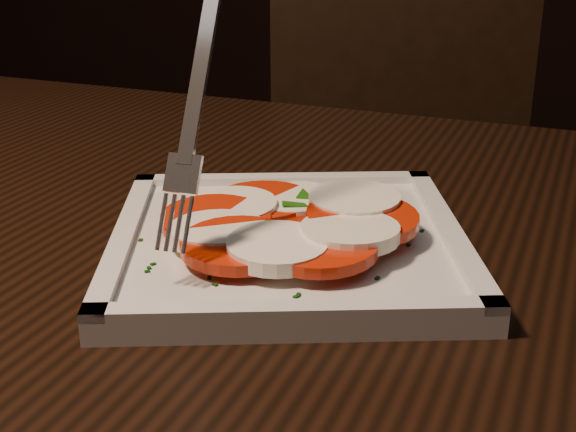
% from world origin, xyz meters
% --- Properties ---
extents(table, '(1.29, 0.94, 0.75)m').
position_xyz_m(table, '(-0.24, 0.08, 0.65)').
color(table, black).
rests_on(table, ground).
extents(chair, '(0.48, 0.48, 0.93)m').
position_xyz_m(chair, '(-0.16, 0.74, 0.53)').
color(chair, black).
rests_on(chair, ground).
extents(plate, '(0.31, 0.31, 0.01)m').
position_xyz_m(plate, '(-0.15, 0.05, 0.76)').
color(plate, silver).
rests_on(plate, table).
extents(caprese_salad, '(0.19, 0.20, 0.03)m').
position_xyz_m(caprese_salad, '(-0.15, 0.05, 0.78)').
color(caprese_salad, red).
rests_on(caprese_salad, plate).
extents(fork, '(0.05, 0.10, 0.17)m').
position_xyz_m(fork, '(-0.20, 0.02, 0.87)').
color(fork, white).
rests_on(fork, caprese_salad).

